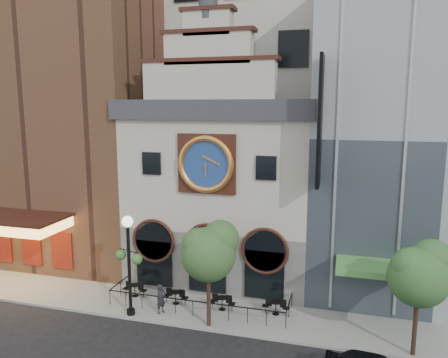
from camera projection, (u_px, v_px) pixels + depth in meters
ground at (186, 328)px, 23.79m from camera, size 120.00×120.00×0.00m
sidewalk at (200, 307)px, 26.15m from camera, size 44.00×5.00×0.15m
clock_building at (224, 183)px, 30.08m from camera, size 12.60×8.78×18.65m
theater_building at (74, 97)px, 34.59m from camera, size 14.00×15.60×25.00m
retail_building at (427, 135)px, 28.08m from camera, size 14.00×14.40×20.00m
office_tower at (261, 15)px, 39.39m from camera, size 20.00×16.00×40.00m
cafe_railing at (200, 299)px, 26.06m from camera, size 10.60×2.60×0.90m
bistro_0 at (135, 289)px, 27.37m from camera, size 1.58×0.68×0.90m
bistro_1 at (176, 296)px, 26.35m from camera, size 1.58×0.68×0.90m
bistro_2 at (222, 302)px, 25.58m from camera, size 1.58×0.68×0.90m
bistro_3 at (276, 307)px, 25.01m from camera, size 1.58×0.68×0.90m
pedestrian at (161, 299)px, 25.11m from camera, size 0.66×0.75×1.73m
lamppost at (129, 254)px, 24.47m from camera, size 1.80×0.98×5.83m
tree_left at (210, 250)px, 23.12m from camera, size 3.04×2.93×5.86m
tree_right at (420, 272)px, 20.37m from camera, size 2.97×2.86×5.72m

